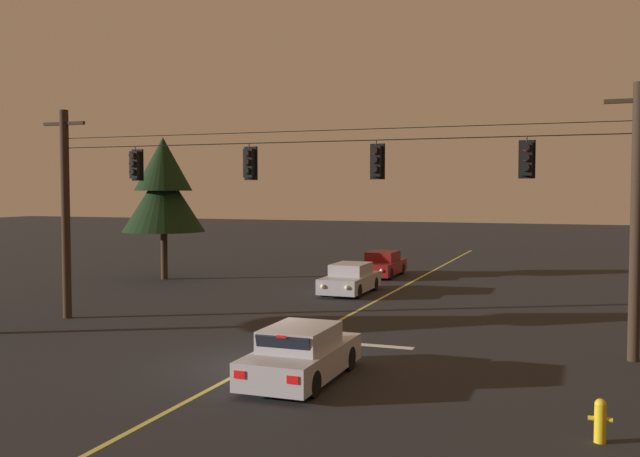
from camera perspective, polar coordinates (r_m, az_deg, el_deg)
name	(u,v)px	position (r m, az deg, el deg)	size (l,w,h in m)	color
ground_plane	(258,364)	(19.98, -4.99, -10.73)	(180.00, 180.00, 0.00)	black
lane_centre_stripe	(363,308)	(29.08, 3.44, -6.37)	(0.14, 60.00, 0.01)	#D1C64C
stop_bar_paint	(360,344)	(22.34, 3.19, -9.24)	(3.40, 0.36, 0.01)	silver
signal_span_assembly	(309,213)	(23.03, -0.86, 1.22)	(21.21, 0.32, 7.73)	#2D2116
traffic_light_leftmost	(135,165)	(26.15, -14.60, 4.96)	(0.48, 0.41, 1.22)	black
traffic_light_left_inner	(249,163)	(23.88, -5.72, 5.24)	(0.48, 0.41, 1.22)	black
traffic_light_centre	(376,161)	(22.31, 4.51, 5.40)	(0.48, 0.41, 1.22)	black
traffic_light_right_inner	(527,159)	(21.52, 16.21, 5.38)	(0.48, 0.41, 1.22)	black
car_waiting_near_lane	(301,355)	(18.08, -1.50, -10.08)	(1.80, 4.33, 1.39)	#A5A5AD
car_oncoming_lead	(350,279)	(33.11, 2.43, -4.09)	(1.80, 4.42, 1.39)	#A5A5AD
car_oncoming_trailing	(382,265)	(39.77, 5.01, -2.91)	(1.80, 4.42, 1.39)	maroon
tree_verge_near	(163,189)	(39.02, -12.43, 3.09)	(4.39, 4.39, 7.62)	#332316
fire_hydrant	(600,419)	(14.85, 21.53, -14.04)	(0.44, 0.22, 0.84)	gold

